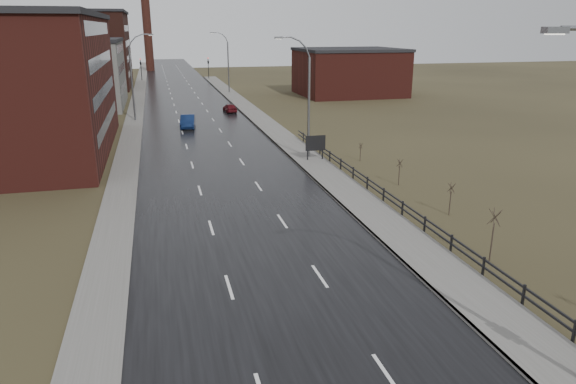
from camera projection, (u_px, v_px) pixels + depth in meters
road at (196, 121)px, 69.68m from camera, size 14.00×300.00×0.06m
sidewalk_right at (309, 160)px, 48.62m from camera, size 3.20×180.00×0.18m
curb_right at (294, 161)px, 48.26m from camera, size 0.16×180.00×0.18m
sidewalk_left at (133, 123)px, 67.74m from camera, size 2.40×260.00×0.12m
warehouse_mid at (69, 73)px, 80.46m from camera, size 16.32×20.40×10.50m
warehouse_far at (63, 50)px, 106.20m from camera, size 26.52×24.48×15.50m
building_right at (349, 72)px, 95.84m from camera, size 18.36×16.32×8.50m
smokestack at (146, 15)px, 146.61m from camera, size 2.70×2.70×30.70m
streetlight_right_mid at (306, 98)px, 47.77m from camera, size 3.36×0.28×11.35m
streetlight_left at (134, 77)px, 67.94m from camera, size 3.36×0.28×11.35m
streetlight_right_far at (227, 62)px, 97.60m from camera, size 3.36×0.28×11.35m
guardrail at (407, 210)px, 33.43m from camera, size 0.10×53.05×1.10m
shrub_c at (493, 234)px, 27.23m from camera, size 0.70×0.74×2.97m
shrub_d at (450, 198)px, 34.27m from camera, size 0.53×0.56×2.22m
shrub_e at (399, 171)px, 40.80m from camera, size 0.51×0.54×2.15m
shrub_f at (360, 152)px, 48.42m from camera, size 0.41×0.43×1.71m
billboard at (315, 144)px, 48.00m from camera, size 1.93×0.17×2.49m
traffic_light_left at (140, 61)px, 121.77m from camera, size 0.58×2.73×5.30m
traffic_light_right at (208, 60)px, 125.54m from camera, size 0.58×2.73×5.30m
car_near at (188, 122)px, 64.34m from camera, size 2.23×5.06×1.61m
car_far at (230, 108)px, 76.37m from camera, size 1.87×3.97×1.31m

